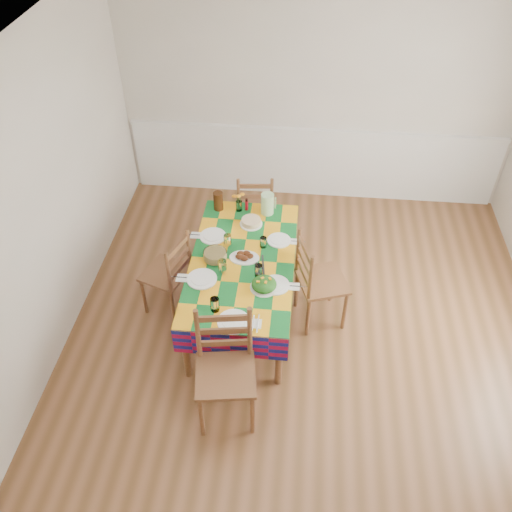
{
  "coord_description": "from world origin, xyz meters",
  "views": [
    {
      "loc": [
        -0.13,
        -3.24,
        4.04
      ],
      "look_at": [
        -0.48,
        0.24,
        0.89
      ],
      "focal_mm": 38.0,
      "sensor_mm": 36.0,
      "label": 1
    }
  ],
  "objects": [
    {
      "name": "room",
      "position": [
        0.0,
        0.0,
        1.35
      ],
      "size": [
        4.58,
        5.08,
        2.78
      ],
      "color": "brown",
      "rests_on": "ground"
    },
    {
      "name": "salad_platter",
      "position": [
        -0.39,
        0.06,
        0.73
      ],
      "size": [
        0.24,
        0.24,
        0.1
      ],
      "color": "white",
      "rests_on": "dining_table"
    },
    {
      "name": "setting_right_far",
      "position": [
        -0.35,
        0.66,
        0.71
      ],
      "size": [
        0.43,
        0.25,
        0.11
      ],
      "rotation": [
        0.0,
        0.0,
        -1.57
      ],
      "color": "white",
      "rests_on": "dining_table"
    },
    {
      "name": "pasta_bowl",
      "position": [
        -0.87,
        0.39,
        0.73
      ],
      "size": [
        0.22,
        0.22,
        0.08
      ],
      "color": "white",
      "rests_on": "dining_table"
    },
    {
      "name": "cake",
      "position": [
        -0.6,
        0.92,
        0.72
      ],
      "size": [
        0.22,
        0.22,
        0.06
      ],
      "color": "white",
      "rests_on": "dining_table"
    },
    {
      "name": "name_card",
      "position": [
        -0.63,
        -0.45,
        0.7
      ],
      "size": [
        0.06,
        0.02,
        0.01
      ],
      "primitive_type": "cube",
      "color": "white",
      "rests_on": "dining_table"
    },
    {
      "name": "setting_left_far",
      "position": [
        -0.89,
        0.66,
        0.72
      ],
      "size": [
        0.46,
        0.28,
        0.12
      ],
      "rotation": [
        0.0,
        0.0,
        1.57
      ],
      "color": "white",
      "rests_on": "dining_table"
    },
    {
      "name": "serving_utensils",
      "position": [
        -0.45,
        0.32,
        0.69
      ],
      "size": [
        0.14,
        0.31,
        0.01
      ],
      "color": "black",
      "rests_on": "dining_table"
    },
    {
      "name": "dining_table",
      "position": [
        -0.62,
        0.4,
        0.62
      ],
      "size": [
        0.95,
        1.77,
        0.69
      ],
      "color": "brown",
      "rests_on": "room"
    },
    {
      "name": "flower_vase",
      "position": [
        -0.74,
        1.14,
        0.78
      ],
      "size": [
        0.13,
        0.11,
        0.21
      ],
      "color": "white",
      "rests_on": "dining_table"
    },
    {
      "name": "chair_near",
      "position": [
        -0.63,
        -0.71,
        0.52
      ],
      "size": [
        0.53,
        0.51,
        1.06
      ],
      "rotation": [
        0.0,
        0.0,
        0.15
      ],
      "color": "brown",
      "rests_on": "room"
    },
    {
      "name": "setting_near_head",
      "position": [
        -0.66,
        -0.31,
        0.72
      ],
      "size": [
        0.44,
        0.29,
        0.13
      ],
      "color": "white",
      "rests_on": "dining_table"
    },
    {
      "name": "hot_sauce",
      "position": [
        -0.67,
        1.16,
        0.76
      ],
      "size": [
        0.03,
        0.03,
        0.13
      ],
      "primitive_type": "cylinder",
      "color": "red",
      "rests_on": "dining_table"
    },
    {
      "name": "green_pitcher",
      "position": [
        -0.45,
        1.13,
        0.8
      ],
      "size": [
        0.13,
        0.13,
        0.22
      ],
      "primitive_type": "cylinder",
      "color": "#AEE09E",
      "rests_on": "dining_table"
    },
    {
      "name": "setting_left_near",
      "position": [
        -0.89,
        0.15,
        0.72
      ],
      "size": [
        0.49,
        0.29,
        0.13
      ],
      "rotation": [
        0.0,
        0.0,
        1.57
      ],
      "color": "white",
      "rests_on": "dining_table"
    },
    {
      "name": "chair_left",
      "position": [
        -1.33,
        0.38,
        0.46
      ],
      "size": [
        0.51,
        0.52,
        0.92
      ],
      "rotation": [
        0.0,
        0.0,
        -1.92
      ],
      "color": "brown",
      "rests_on": "room"
    },
    {
      "name": "chair_far",
      "position": [
        -0.61,
        1.51,
        0.45
      ],
      "size": [
        0.44,
        0.42,
        0.92
      ],
      "rotation": [
        0.0,
        0.0,
        3.24
      ],
      "color": "brown",
      "rests_on": "room"
    },
    {
      "name": "meat_platter",
      "position": [
        -0.61,
        0.42,
        0.71
      ],
      "size": [
        0.28,
        0.2,
        0.05
      ],
      "color": "white",
      "rests_on": "dining_table"
    },
    {
      "name": "tea_pitcher",
      "position": [
        -0.95,
        1.14,
        0.79
      ],
      "size": [
        0.1,
        0.1,
        0.2
      ],
      "primitive_type": "cylinder",
      "color": "#31190B",
      "rests_on": "dining_table"
    },
    {
      "name": "wainscot",
      "position": [
        0.0,
        2.48,
        0.49
      ],
      "size": [
        4.41,
        0.06,
        0.92
      ],
      "color": "white",
      "rests_on": "room"
    },
    {
      "name": "setting_right_near",
      "position": [
        -0.35,
        0.14,
        0.72
      ],
      "size": [
        0.47,
        0.27,
        0.12
      ],
      "rotation": [
        0.0,
        0.0,
        -1.57
      ],
      "color": "white",
      "rests_on": "dining_table"
    },
    {
      "name": "chair_right",
      "position": [
        0.08,
        0.38,
        0.5
      ],
      "size": [
        0.54,
        0.56,
        1.01
      ],
      "rotation": [
        0.0,
        0.0,
        1.9
      ],
      "color": "brown",
      "rests_on": "room"
    }
  ]
}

